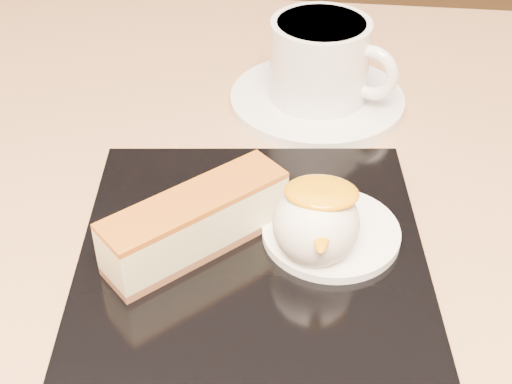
# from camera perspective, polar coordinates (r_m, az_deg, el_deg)

# --- Properties ---
(table) EXTENTS (0.80, 0.80, 0.72)m
(table) POSITION_cam_1_polar(r_m,az_deg,el_deg) (0.60, -1.64, -14.62)
(table) COLOR black
(table) RESTS_ON ground
(dessert_plate) EXTENTS (0.24, 0.24, 0.01)m
(dessert_plate) POSITION_cam_1_polar(r_m,az_deg,el_deg) (0.46, -0.29, -4.81)
(dessert_plate) COLOR black
(dessert_plate) RESTS_ON table
(cheesecake) EXTENTS (0.11, 0.11, 0.04)m
(cheesecake) POSITION_cam_1_polar(r_m,az_deg,el_deg) (0.45, -4.83, -2.43)
(cheesecake) COLOR brown
(cheesecake) RESTS_ON dessert_plate
(cream_smear) EXTENTS (0.09, 0.09, 0.01)m
(cream_smear) POSITION_cam_1_polar(r_m,az_deg,el_deg) (0.47, 6.02, -3.23)
(cream_smear) COLOR white
(cream_smear) RESTS_ON dessert_plate
(ice_cream_scoop) EXTENTS (0.05, 0.05, 0.05)m
(ice_cream_scoop) POSITION_cam_1_polar(r_m,az_deg,el_deg) (0.44, 4.82, -2.55)
(ice_cream_scoop) COLOR white
(ice_cream_scoop) RESTS_ON cream_smear
(mango_sauce) EXTENTS (0.05, 0.03, 0.01)m
(mango_sauce) POSITION_cam_1_polar(r_m,az_deg,el_deg) (0.42, 5.27, -0.05)
(mango_sauce) COLOR orange
(mango_sauce) RESTS_ON ice_cream_scoop
(mint_sprig) EXTENTS (0.04, 0.03, 0.00)m
(mint_sprig) POSITION_cam_1_polar(r_m,az_deg,el_deg) (0.49, 2.71, -0.68)
(mint_sprig) COLOR #2A822C
(mint_sprig) RESTS_ON cream_smear
(saucer) EXTENTS (0.15, 0.15, 0.01)m
(saucer) POSITION_cam_1_polar(r_m,az_deg,el_deg) (0.62, 4.90, 7.34)
(saucer) COLOR white
(saucer) RESTS_ON table
(coffee_cup) EXTENTS (0.11, 0.08, 0.07)m
(coffee_cup) POSITION_cam_1_polar(r_m,az_deg,el_deg) (0.60, 5.28, 10.56)
(coffee_cup) COLOR white
(coffee_cup) RESTS_ON saucer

